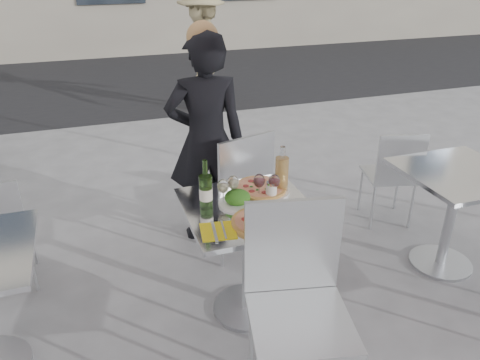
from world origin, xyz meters
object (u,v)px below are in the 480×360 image
object	(u,v)px
side_chair_rfar	(394,171)
salad_plate	(238,199)
woman_diner	(206,141)
wineglass_white_b	(233,183)
side_table_right	(454,199)
napkin_right	(301,211)
main_table	(248,238)
chair_far	(237,185)
pizza_far	(260,189)
wineglass_white_a	(223,187)
wineglass_red_b	(274,182)
carafe	(282,174)
wineglass_red_a	(259,182)
pedestrian_b	(202,51)
wine_bottle	(206,190)
chair_near	(297,291)
pizza_near	(261,222)
napkin_left	(218,231)
sugar_shaker	(271,190)

from	to	relation	value
side_chair_rfar	salad_plate	bearing A→B (deg)	35.58
woman_diner	wineglass_white_b	distance (m)	0.85
side_table_right	napkin_right	world-z (taller)	napkin_right
main_table	chair_far	xyz separation A→B (m)	(0.14, 0.62, 0.04)
pizza_far	chair_far	bearing A→B (deg)	89.64
salad_plate	wineglass_white_a	world-z (taller)	wineglass_white_a
side_chair_rfar	salad_plate	xyz separation A→B (m)	(-1.50, -0.57, 0.29)
side_chair_rfar	wineglass_red_b	world-z (taller)	wineglass_red_b
carafe	wineglass_red_a	distance (m)	0.17
side_chair_rfar	wineglass_white_a	distance (m)	1.71
side_chair_rfar	pedestrian_b	bearing A→B (deg)	-64.93
woman_diner	wine_bottle	distance (m)	0.92
main_table	salad_plate	distance (m)	0.26
wineglass_red_a	wineglass_red_b	size ratio (longest dim) A/B	1.00
chair_near	side_chair_rfar	xyz separation A→B (m)	(1.43, 1.23, -0.12)
chair_far	carafe	xyz separation A→B (m)	(0.12, -0.50, 0.29)
main_table	side_chair_rfar	size ratio (longest dim) A/B	0.90
carafe	wineglass_red_a	world-z (taller)	carafe
chair_far	carafe	size ratio (longest dim) A/B	3.35
side_chair_rfar	pizza_near	distance (m)	1.68
woman_diner	salad_plate	world-z (taller)	woman_diner
main_table	pedestrian_b	xyz separation A→B (m)	(0.82, 4.18, 0.31)
pizza_near	napkin_right	xyz separation A→B (m)	(0.26, 0.05, -0.01)
napkin_right	napkin_left	bearing A→B (deg)	178.88
chair_far	chair_near	bearing A→B (deg)	69.33
pizza_near	napkin_left	xyz separation A→B (m)	(-0.24, -0.00, -0.01)
side_chair_rfar	sugar_shaker	xyz separation A→B (m)	(-1.29, -0.56, 0.31)
wine_bottle	sugar_shaker	xyz separation A→B (m)	(0.39, -0.01, -0.06)
pedestrian_b	wineglass_white_b	distance (m)	4.16
wineglass_white_a	napkin_left	size ratio (longest dim) A/B	0.77
wine_bottle	wineglass_white_a	size ratio (longest dim) A/B	1.87
main_table	pizza_far	distance (m)	0.31
chair_near	salad_plate	distance (m)	0.69
woman_diner	salad_plate	bearing A→B (deg)	94.05
sugar_shaker	napkin_right	size ratio (longest dim) A/B	0.53
wineglass_red_a	napkin_left	size ratio (longest dim) A/B	0.77
wineglass_red_b	napkin_left	size ratio (longest dim) A/B	0.77
wine_bottle	napkin_right	xyz separation A→B (m)	(0.49, -0.21, -0.11)
pedestrian_b	wineglass_white_b	bearing A→B (deg)	2.63
chair_far	salad_plate	size ratio (longest dim) A/B	4.42
pedestrian_b	wineglass_red_a	xyz separation A→B (m)	(-0.72, -4.10, 0.01)
sugar_shaker	carafe	bearing A→B (deg)	36.42
wine_bottle	carafe	xyz separation A→B (m)	(0.48, 0.06, 0.00)
wineglass_white_a	napkin_left	bearing A→B (deg)	-112.24
wineglass_red_b	napkin_right	size ratio (longest dim) A/B	0.79
wineglass_red_b	pizza_far	bearing A→B (deg)	108.98
pizza_far	napkin_left	size ratio (longest dim) A/B	1.75
wine_bottle	pizza_near	bearing A→B (deg)	-47.95
side_table_right	wine_bottle	xyz separation A→B (m)	(-1.73, 0.06, 0.32)
woman_diner	wineglass_white_b	world-z (taller)	woman_diner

